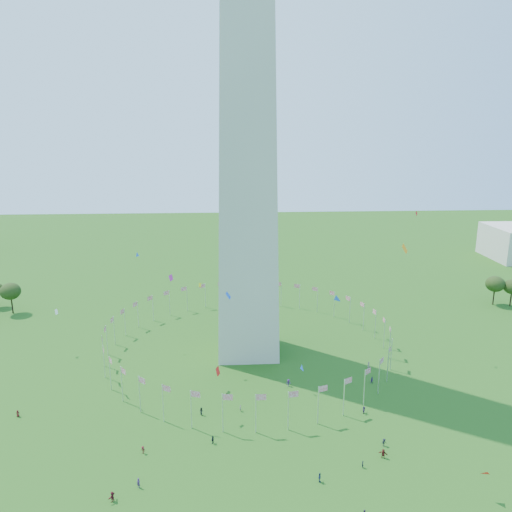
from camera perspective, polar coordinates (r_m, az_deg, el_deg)
The scene contains 5 objects.
ground at distance 104.16m, azimuth 0.31°, elevation -22.57°, with size 600.00×600.00×0.00m, color #1B4911.
washington_monument at distance 135.09m, azimuth -1.10°, elevation 23.66°, with size 16.80×16.80×169.00m, color beige, non-canonical shape.
flag_ring at distance 145.34m, azimuth -0.95°, elevation -9.23°, with size 80.24×80.24×9.00m.
crowd at distance 108.46m, azimuth 4.53°, elevation -20.37°, with size 105.20×57.88×1.90m.
kites_aloft at distance 115.61m, azimuth 2.30°, elevation -7.48°, with size 108.73×71.47×39.71m.
Camera 1 is at (-5.36, -83.17, 62.46)m, focal length 35.00 mm.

